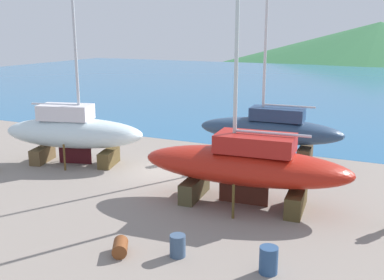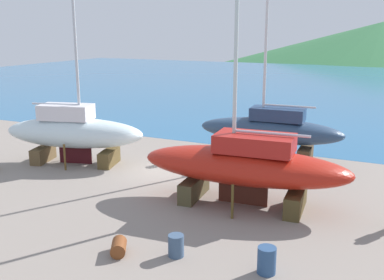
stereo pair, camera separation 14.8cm
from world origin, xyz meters
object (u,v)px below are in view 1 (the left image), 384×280
Objects in this scene: barrel_ochre at (169,156)px; sailboat_small_center at (73,132)px; sailboat_large_starboard at (245,165)px; barrel_rust_far at (269,260)px; sailboat_far_slipway at (270,130)px; barrel_tipped_left at (120,247)px; barrel_rust_near at (178,246)px.

sailboat_small_center is at bearing -155.67° from barrel_ochre.
sailboat_large_starboard is 15.03× the size of barrel_rust_far.
sailboat_far_slipway is 13.97m from barrel_tipped_left.
sailboat_far_slipway is at bearing 91.48° from barrel_rust_near.
sailboat_far_slipway is 13.33m from barrel_rust_far.
barrel_rust_far is 5.32m from barrel_tipped_left.
barrel_ochre is at bearing -38.87° from sailboat_large_starboard.
barrel_rust_near is (0.34, -13.02, -1.58)m from sailboat_far_slipway.
barrel_ochre is (-5.71, 10.00, 0.06)m from barrel_rust_near.
sailboat_large_starboard is 7.66m from barrel_ochre.
barrel_tipped_left is 11.39m from barrel_ochre.
barrel_tipped_left is (-1.96, -0.76, -0.14)m from barrel_rust_near.
sailboat_far_slipway is 11.89m from sailboat_small_center.
barrel_rust_far is (3.26, 0.28, 0.06)m from barrel_rust_near.
barrel_ochre is at bearing 109.25° from barrel_tipped_left.
barrel_rust_far is at bearing 102.07° from sailboat_far_slipway.
sailboat_small_center is 15.16× the size of barrel_tipped_left.
sailboat_large_starboard is 6.33m from barrel_rust_far.
sailboat_small_center is at bearing 136.94° from barrel_tipped_left.
sailboat_large_starboard is at bearing 93.11° from sailboat_far_slipway.
sailboat_far_slipway is at bearing -88.07° from sailboat_large_starboard.
barrel_tipped_left is at bearing 79.58° from sailboat_far_slipway.
barrel_rust_far is (2.74, -5.52, -1.44)m from sailboat_large_starboard.
barrel_rust_near is (-0.53, -5.79, -1.50)m from sailboat_large_starboard.
barrel_rust_near is 0.90× the size of barrel_tipped_left.
sailboat_far_slipway is 16.17× the size of barrel_rust_near.
sailboat_small_center is at bearing 152.60° from barrel_rust_far.
sailboat_small_center is 16.87× the size of barrel_rust_near.
sailboat_far_slipway is 14.12× the size of barrel_rust_far.
barrel_rust_far is at bearing 11.19° from barrel_tipped_left.
barrel_rust_near is 0.87× the size of barrel_rust_far.
sailboat_far_slipway reaches higher than barrel_ochre.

